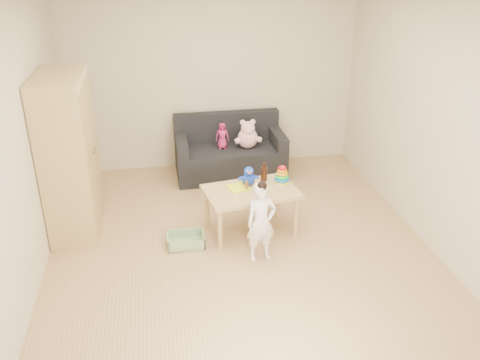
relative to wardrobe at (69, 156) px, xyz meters
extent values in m
plane|color=tan|center=(1.75, -0.67, -0.88)|extent=(4.50, 4.50, 0.00)
plane|color=beige|center=(1.75, 1.58, 0.42)|extent=(4.00, 0.00, 4.00)
plane|color=beige|center=(1.75, -2.92, 0.42)|extent=(4.00, 0.00, 4.00)
plane|color=beige|center=(-0.25, -0.67, 0.42)|extent=(0.00, 4.50, 4.50)
plane|color=beige|center=(3.75, -0.67, 0.42)|extent=(0.00, 4.50, 4.50)
cube|color=tan|center=(0.00, 0.00, 0.00)|extent=(0.49, 0.98, 1.76)
cube|color=black|center=(1.92, 1.13, -0.67)|extent=(1.48, 0.76, 0.42)
cube|color=tan|center=(1.92, -0.43, -0.62)|extent=(1.08, 0.78, 0.52)
imported|color=white|center=(1.92, -0.96, -0.47)|extent=(0.33, 0.24, 0.83)
imported|color=#B32160|center=(1.81, 1.11, -0.29)|extent=(0.19, 0.13, 0.35)
cylinder|color=#F6FD0D|center=(2.29, -0.29, -0.35)|extent=(0.16, 0.16, 0.02)
cylinder|color=silver|center=(2.29, -0.29, -0.26)|extent=(0.02, 0.02, 0.18)
torus|color=blue|center=(2.29, -0.29, -0.32)|extent=(0.17, 0.17, 0.04)
torus|color=green|center=(2.29, -0.29, -0.28)|extent=(0.15, 0.15, 0.04)
torus|color=orange|center=(2.29, -0.29, -0.25)|extent=(0.13, 0.13, 0.03)
torus|color=orange|center=(2.29, -0.29, -0.22)|extent=(0.11, 0.11, 0.03)
torus|color=red|center=(2.29, -0.29, -0.18)|extent=(0.09, 0.09, 0.03)
cylinder|color=black|center=(2.10, -0.21, -0.28)|extent=(0.07, 0.07, 0.16)
cylinder|color=black|center=(2.10, -0.21, -0.18)|extent=(0.03, 0.03, 0.04)
cylinder|color=black|center=(2.10, -0.21, -0.16)|extent=(0.04, 0.04, 0.01)
cube|color=#E6F91A|center=(1.78, -0.36, -0.35)|extent=(0.26, 0.26, 0.02)
camera|label=1|loc=(0.96, -5.28, 2.10)|focal=38.00mm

